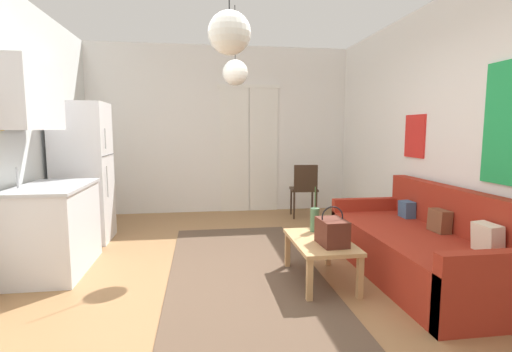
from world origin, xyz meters
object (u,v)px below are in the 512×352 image
object	(u,v)px
pendant_lamp_near	(229,33)
couch	(424,249)
pendant_lamp_far	(235,73)
coffee_table	(320,245)
refrigerator	(83,173)
handbag	(332,232)
bamboo_vase	(315,220)
accent_chair	(304,187)

from	to	relation	value
pendant_lamp_near	couch	bearing A→B (deg)	23.75
couch	pendant_lamp_far	world-z (taller)	pendant_lamp_far
coffee_table	refrigerator	xyz separation A→B (m)	(-2.59, 1.73, 0.54)
couch	pendant_lamp_far	xyz separation A→B (m)	(-1.72, 1.22, 1.82)
couch	handbag	xyz separation A→B (m)	(-0.98, -0.13, 0.25)
bamboo_vase	handbag	distance (m)	0.46
refrigerator	accent_chair	xyz separation A→B (m)	(3.15, 0.86, -0.39)
pendant_lamp_near	pendant_lamp_far	distance (m)	2.09
accent_chair	pendant_lamp_far	distance (m)	2.46
accent_chair	refrigerator	bearing A→B (deg)	20.66
bamboo_vase	pendant_lamp_near	world-z (taller)	pendant_lamp_near
couch	pendant_lamp_near	xyz separation A→B (m)	(-1.95, -0.86, 1.76)
couch	refrigerator	distance (m)	4.08
coffee_table	pendant_lamp_far	world-z (taller)	pendant_lamp_far
coffee_table	bamboo_vase	size ratio (longest dim) A/B	1.95
bamboo_vase	coffee_table	bearing A→B (deg)	-96.07
pendant_lamp_far	handbag	bearing A→B (deg)	-61.18
accent_chair	pendant_lamp_far	size ratio (longest dim) A/B	0.97
accent_chair	pendant_lamp_near	xyz separation A→B (m)	(-1.47, -3.48, 1.53)
couch	coffee_table	bearing A→B (deg)	177.90
coffee_table	accent_chair	world-z (taller)	accent_chair
couch	refrigerator	size ratio (longest dim) A/B	1.22
bamboo_vase	refrigerator	xyz separation A→B (m)	(-2.63, 1.43, 0.36)
couch	pendant_lamp_far	distance (m)	2.78
handbag	pendant_lamp_far	size ratio (longest dim) A/B	0.39
refrigerator	couch	bearing A→B (deg)	-25.93
couch	accent_chair	world-z (taller)	accent_chair
couch	handbag	distance (m)	1.02
bamboo_vase	pendant_lamp_far	world-z (taller)	pendant_lamp_far
coffee_table	pendant_lamp_far	distance (m)	2.22
handbag	pendant_lamp_far	world-z (taller)	pendant_lamp_far
handbag	accent_chair	world-z (taller)	accent_chair
coffee_table	pendant_lamp_far	xyz separation A→B (m)	(-0.69, 1.18, 1.75)
coffee_table	accent_chair	distance (m)	2.65
bamboo_vase	pendant_lamp_near	xyz separation A→B (m)	(-0.94, -1.19, 1.51)
pendant_lamp_near	pendant_lamp_far	bearing A→B (deg)	83.86
bamboo_vase	accent_chair	size ratio (longest dim) A/B	0.52
couch	accent_chair	size ratio (longest dim) A/B	2.48
couch	bamboo_vase	world-z (taller)	couch
refrigerator	pendant_lamp_near	bearing A→B (deg)	-57.31
bamboo_vase	accent_chair	distance (m)	2.35
coffee_table	handbag	xyz separation A→B (m)	(0.05, -0.17, 0.18)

